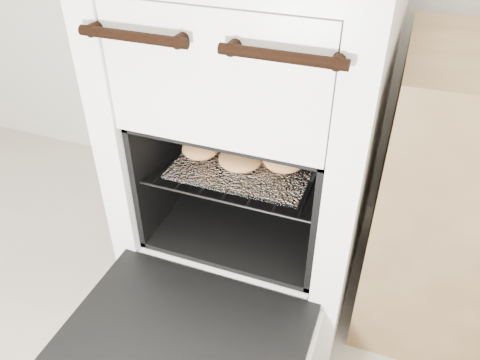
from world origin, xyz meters
name	(u,v)px	position (x,y,z in m)	size (l,w,h in m)	color
stove	(259,135)	(0.13, 1.14, 0.48)	(0.64, 0.72, 0.99)	white
oven_door	(181,345)	(0.13, 0.60, 0.21)	(0.58, 0.45, 0.04)	black
oven_rack	(251,157)	(0.13, 1.07, 0.45)	(0.47, 0.45, 0.01)	black
foil_sheet	(248,159)	(0.13, 1.05, 0.46)	(0.36, 0.32, 0.01)	white
baked_rolls	(255,152)	(0.15, 1.05, 0.48)	(0.38, 0.29, 0.05)	#E19B5A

